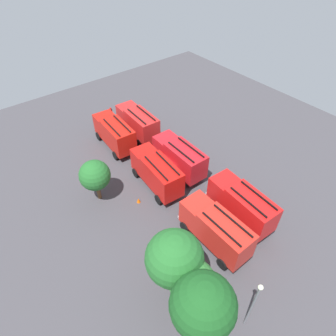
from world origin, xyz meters
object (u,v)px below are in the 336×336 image
fire_truck_0 (242,203)px  fire_truck_2 (138,122)px  fire_truck_3 (216,228)px  tree_1 (192,283)px  tree_2 (174,258)px  tree_0 (203,305)px  traffic_cone_0 (139,200)px  fire_truck_4 (157,172)px  firefighter_1 (111,113)px  fire_truck_1 (179,156)px  lamppost (253,303)px  fire_truck_5 (114,133)px  firefighter_0 (236,188)px  tree_3 (95,175)px

fire_truck_0 → fire_truck_2: 17.81m
fire_truck_3 → tree_1: tree_1 is taller
fire_truck_2 → tree_2: tree_2 is taller
tree_0 → traffic_cone_0: tree_0 is taller
tree_2 → traffic_cone_0: size_ratio=11.76×
fire_truck_4 → fire_truck_3: bearing=-177.3°
firefighter_1 → fire_truck_1: bearing=152.7°
firefighter_1 → tree_2: (-25.29, 9.00, 3.53)m
fire_truck_2 → lamppost: size_ratio=1.23×
fire_truck_5 → tree_2: size_ratio=1.10×
fire_truck_0 → firefighter_0: (2.40, -2.10, -1.23)m
fire_truck_5 → tree_1: bearing=167.9°
lamppost → tree_2: bearing=24.1°
fire_truck_1 → tree_2: size_ratio=1.08×
fire_truck_5 → lamppost: lamppost is taller
tree_2 → tree_3: (12.56, -0.08, -1.22)m
firefighter_1 → tree_2: size_ratio=0.26×
fire_truck_1 → fire_truck_5: same height
tree_2 → traffic_cone_0: 10.77m
tree_1 → tree_2: size_ratio=0.79×
fire_truck_0 → firefighter_0: 3.42m
fire_truck_5 → traffic_cone_0: (-9.73, 3.12, -1.87)m
firefighter_1 → tree_2: bearing=131.3°
fire_truck_4 → tree_3: size_ratio=1.51×
fire_truck_2 → firefighter_0: 15.59m
fire_truck_2 → tree_2: 21.78m
fire_truck_4 → firefighter_0: size_ratio=4.45×
fire_truck_2 → tree_0: tree_0 is taller
fire_truck_1 → lamppost: bearing=157.5°
fire_truck_0 → tree_2: bearing=102.4°
firefighter_0 → firefighter_1: (21.34, 2.74, 0.05)m
fire_truck_2 → fire_truck_5: 3.63m
fire_truck_3 → firefighter_0: (2.89, -6.13, -1.23)m
fire_truck_4 → tree_0: size_ratio=1.09×
fire_truck_5 → traffic_cone_0: fire_truck_5 is taller
tree_2 → traffic_cone_0: (9.45, -2.97, -4.22)m
fire_truck_1 → tree_1: 15.60m
fire_truck_0 → tree_0: 11.84m
fire_truck_2 → lamppost: bearing=166.2°
tree_1 → tree_2: tree_2 is taller
fire_truck_5 → tree_2: (-19.17, 6.09, 2.35)m
fire_truck_1 → tree_0: bearing=145.8°
fire_truck_2 → lamppost: 25.86m
fire_truck_5 → traffic_cone_0: 10.38m
tree_0 → tree_3: 16.32m
fire_truck_0 → tree_3: (11.01, 9.56, 1.13)m
firefighter_1 → fire_truck_4: bearing=139.5°
fire_truck_5 → lamppost: 24.90m
fire_truck_1 → fire_truck_5: (8.58, 3.38, 0.00)m
fire_truck_2 → fire_truck_4: same height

